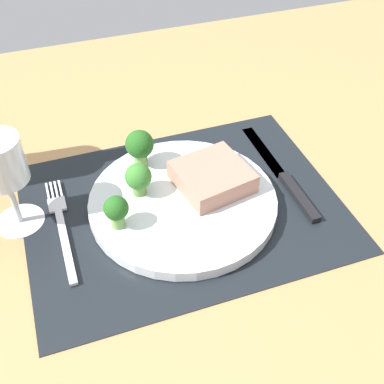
% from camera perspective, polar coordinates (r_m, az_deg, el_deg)
% --- Properties ---
extents(ground_plane, '(1.40, 1.10, 0.03)m').
position_cam_1_polar(ground_plane, '(0.70, -1.04, -2.71)').
color(ground_plane, tan).
extents(placemat, '(0.43, 0.33, 0.00)m').
position_cam_1_polar(placemat, '(0.68, -1.06, -1.74)').
color(placemat, black).
rests_on(placemat, ground_plane).
extents(plate, '(0.26, 0.26, 0.02)m').
position_cam_1_polar(plate, '(0.68, -1.07, -1.18)').
color(plate, silver).
rests_on(plate, placemat).
extents(steak, '(0.11, 0.11, 0.03)m').
position_cam_1_polar(steak, '(0.68, 2.37, 1.79)').
color(steak, tan).
rests_on(steak, plate).
extents(broccoli_back_left, '(0.04, 0.04, 0.05)m').
position_cam_1_polar(broccoli_back_left, '(0.66, -6.24, 1.66)').
color(broccoli_back_left, '#5B8942').
rests_on(broccoli_back_left, plate).
extents(broccoli_front_edge, '(0.03, 0.03, 0.05)m').
position_cam_1_polar(broccoli_front_edge, '(0.62, -8.78, -2.08)').
color(broccoli_front_edge, '#6B994C').
rests_on(broccoli_front_edge, plate).
extents(broccoli_near_fork, '(0.04, 0.04, 0.06)m').
position_cam_1_polar(broccoli_near_fork, '(0.71, -6.10, 5.37)').
color(broccoli_near_fork, '#6B994C').
rests_on(broccoli_near_fork, plate).
extents(fork, '(0.02, 0.19, 0.01)m').
position_cam_1_polar(fork, '(0.67, -14.89, -3.91)').
color(fork, silver).
rests_on(fork, placemat).
extents(knife, '(0.02, 0.23, 0.01)m').
position_cam_1_polar(knife, '(0.74, 10.69, 1.71)').
color(knife, black).
rests_on(knife, placemat).
extents(wine_glass, '(0.06, 0.06, 0.14)m').
position_cam_1_polar(wine_glass, '(0.64, -21.21, 2.70)').
color(wine_glass, silver).
rests_on(wine_glass, ground_plane).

